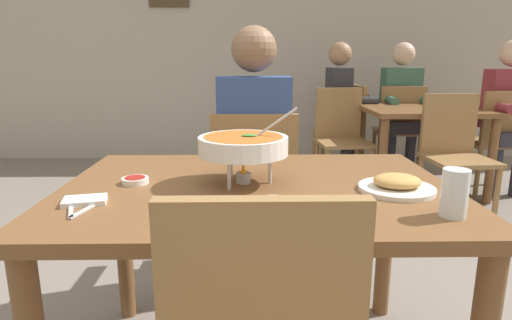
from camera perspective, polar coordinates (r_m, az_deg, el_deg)
name	(u,v)px	position (r m, az deg, el deg)	size (l,w,h in m)	color
cafe_rear_partition	(251,27)	(5.06, -0.69, 17.26)	(10.00, 0.10, 3.00)	#BCB2A3
dining_table_main	(257,214)	(1.47, 0.10, -7.19)	(1.29, 0.93, 0.74)	brown
chair_diner_main	(254,186)	(2.22, -0.26, -3.55)	(0.44, 0.44, 0.90)	olive
diner_main	(254,141)	(2.19, -0.27, 2.61)	(0.40, 0.45, 1.31)	#2D2D38
curry_bowl	(243,146)	(1.42, -1.70, 1.91)	(0.33, 0.30, 0.26)	silver
rice_plate	(273,210)	(1.14, 2.33, -6.71)	(0.24, 0.24, 0.06)	white
appetizer_plate	(397,185)	(1.44, 18.25, -3.16)	(0.24, 0.24, 0.06)	white
sauce_dish	(135,180)	(1.50, -15.81, -2.61)	(0.09, 0.09, 0.02)	white
napkin_folded	(85,201)	(1.35, -21.85, -5.06)	(0.12, 0.08, 0.02)	white
fork_utensil	(71,208)	(1.31, -23.42, -5.88)	(0.01, 0.17, 0.01)	silver
spoon_utensil	(89,208)	(1.29, -21.36, -5.96)	(0.01, 0.17, 0.01)	silver
drink_glass	(454,195)	(1.25, 24.90, -4.31)	(0.07, 0.07, 0.13)	silver
dining_table_far	(423,123)	(3.98, 21.39, 4.58)	(1.00, 0.80, 0.74)	brown
chair_bg_left	(399,125)	(4.49, 18.54, 4.40)	(0.50, 0.50, 0.90)	olive
chair_bg_middle	(497,136)	(4.19, 29.49, 2.77)	(0.45, 0.45, 0.90)	olive
chair_bg_right	(347,125)	(4.38, 12.00, 4.59)	(0.46, 0.46, 0.90)	olive
chair_bg_corner	(341,133)	(3.91, 11.24, 3.61)	(0.47, 0.47, 0.90)	olive
chair_bg_window	(454,147)	(3.51, 24.85, 1.53)	(0.46, 0.46, 0.90)	olive
patron_bg_left	(401,101)	(4.47, 18.78, 7.40)	(0.40, 0.45, 1.31)	#2D2D38
patron_bg_middle	(509,109)	(4.21, 30.65, 5.92)	(0.40, 0.45, 1.31)	#2D2D38
patron_bg_right	(342,102)	(4.28, 11.37, 7.61)	(0.45, 0.40, 1.31)	#2D2D38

